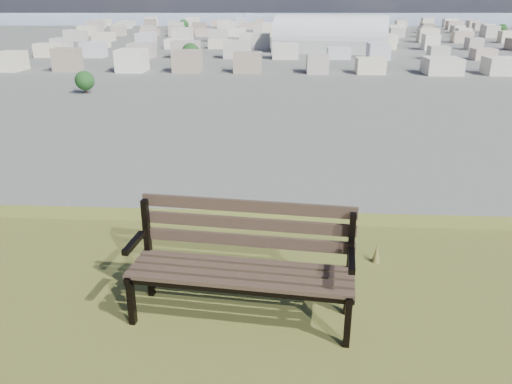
{
  "coord_description": "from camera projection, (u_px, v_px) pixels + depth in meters",
  "views": [
    {
      "loc": [
        1.5,
        -1.08,
        27.36
      ],
      "look_at": [
        1.19,
        4.21,
        25.3
      ],
      "focal_mm": 35.0,
      "sensor_mm": 36.0,
      "label": 1
    }
  ],
  "objects": [
    {
      "name": "park_bench",
      "position": [
        243.0,
        257.0,
        3.84
      ],
      "size": [
        1.75,
        0.73,
        0.89
      ],
      "rotation": [
        0.0,
        0.0,
        -0.11
      ],
      "color": "#3E3024",
      "rests_on": "hilltop_mesa"
    },
    {
      "name": "arena",
      "position": [
        330.0,
        41.0,
        270.84
      ],
      "size": [
        63.29,
        34.5,
        25.35
      ],
      "rotation": [
        0.0,
        0.0,
        -0.16
      ],
      "color": "#B8B7B3",
      "rests_on": "ground"
    },
    {
      "name": "city_blocks",
      "position": [
        285.0,
        32.0,
        376.72
      ],
      "size": [
        395.0,
        361.0,
        7.0
      ],
      "color": "beige",
      "rests_on": "ground"
    },
    {
      "name": "city_trees",
      "position": [
        242.0,
        38.0,
        307.5
      ],
      "size": [
        406.52,
        387.2,
        9.98
      ],
      "color": "#332119",
      "rests_on": "ground"
    },
    {
      "name": "bay_water",
      "position": [
        286.0,
        16.0,
        848.35
      ],
      "size": [
        2400.0,
        700.0,
        0.12
      ],
      "primitive_type": "cube",
      "color": "#7D91A0",
      "rests_on": "ground"
    }
  ]
}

